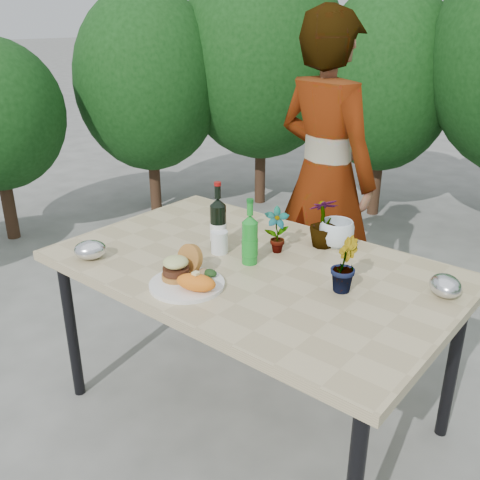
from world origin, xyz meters
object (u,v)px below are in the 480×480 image
Objects in this scene: dinner_plate at (187,284)px; person at (325,176)px; wine_bottle at (218,225)px; patio_table at (252,276)px.

person is at bearing 97.63° from dinner_plate.
dinner_plate is at bearing -88.26° from wine_bottle.
person is at bearing 104.07° from patio_table.
wine_bottle is (-0.21, 0.03, 0.17)m from patio_table.
person reaches higher than wine_bottle.
wine_bottle is (-0.14, 0.34, 0.10)m from dinner_plate.
wine_bottle reaches higher than patio_table.
person reaches higher than dinner_plate.
patio_table is 0.27m from wine_bottle.
patio_table is 0.92× the size of person.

